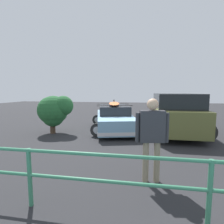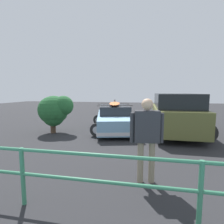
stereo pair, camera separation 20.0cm
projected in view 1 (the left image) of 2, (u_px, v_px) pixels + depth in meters
ground_plane at (124, 130)px, 8.73m from camera, size 44.00×44.00×0.02m
sedan_car at (114, 118)px, 8.72m from camera, size 2.83×4.55×1.47m
suv_car at (175, 113)px, 7.91m from camera, size 2.64×4.40×1.80m
person_bystander at (152, 133)px, 3.57m from camera, size 0.67×0.27×1.75m
railing_fence at (29, 167)px, 2.83m from camera, size 10.99×0.16×0.98m
bush_near_left at (54, 110)px, 7.87m from camera, size 1.58×1.35×1.70m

